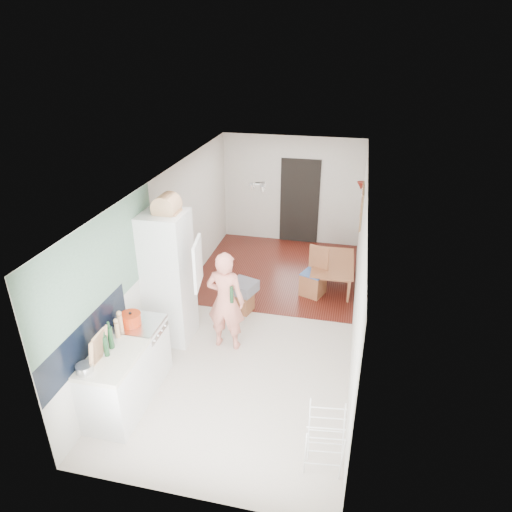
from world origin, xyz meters
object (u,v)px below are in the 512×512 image
at_px(person, 225,293).
at_px(dining_table, 334,275).
at_px(dining_chair, 314,273).
at_px(drying_rack, 325,444).
at_px(stool, 243,301).

xyz_separation_m(person, dining_table, (1.51, 2.36, -0.75)).
bearing_deg(person, dining_chair, -119.03).
bearing_deg(dining_chair, dining_table, 74.26).
relative_size(person, dining_chair, 2.05).
bearing_deg(drying_rack, person, 123.31).
bearing_deg(dining_chair, person, -100.63).
relative_size(dining_chair, stool, 2.31).
xyz_separation_m(dining_table, drying_rack, (0.19, -4.35, 0.19)).
xyz_separation_m(dining_table, stool, (-1.51, -1.33, -0.01)).
height_order(person, dining_table, person).
height_order(dining_table, stool, dining_table).
distance_m(dining_table, dining_chair, 0.65).
distance_m(dining_chair, stool, 1.46).
relative_size(person, stool, 4.74).
distance_m(dining_table, drying_rack, 4.36).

